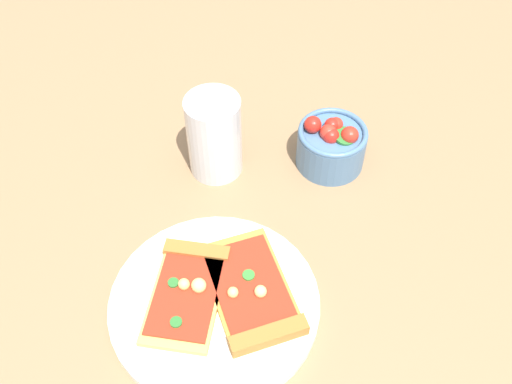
% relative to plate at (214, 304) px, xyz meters
% --- Properties ---
extents(ground_plane, '(2.40, 2.40, 0.00)m').
position_rel_plate_xyz_m(ground_plane, '(0.04, 0.05, -0.01)').
color(ground_plane, '#93704C').
rests_on(ground_plane, ground).
extents(plate, '(0.26, 0.26, 0.01)m').
position_rel_plate_xyz_m(plate, '(0.00, 0.00, 0.00)').
color(plate, white).
rests_on(plate, ground_plane).
extents(pizza_slice_near, '(0.11, 0.16, 0.03)m').
position_rel_plate_xyz_m(pizza_slice_near, '(-0.03, 0.02, 0.01)').
color(pizza_slice_near, '#E5B256').
rests_on(pizza_slice_near, plate).
extents(pizza_slice_far, '(0.14, 0.18, 0.02)m').
position_rel_plate_xyz_m(pizza_slice_far, '(0.05, 0.00, 0.01)').
color(pizza_slice_far, gold).
rests_on(pizza_slice_far, plate).
extents(salad_bowl, '(0.10, 0.10, 0.08)m').
position_rel_plate_xyz_m(salad_bowl, '(0.17, 0.24, 0.03)').
color(salad_bowl, '#4C7299').
rests_on(salad_bowl, ground_plane).
extents(soda_glass, '(0.08, 0.08, 0.13)m').
position_rel_plate_xyz_m(soda_glass, '(0.00, 0.24, 0.05)').
color(soda_glass, silver).
rests_on(soda_glass, ground_plane).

